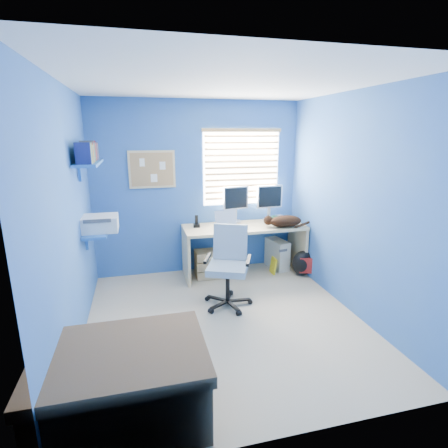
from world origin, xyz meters
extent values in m
cube|color=tan|center=(0.00, 0.00, 0.00)|extent=(3.00, 3.20, 0.00)
cube|color=white|center=(0.00, 0.00, 2.50)|extent=(3.00, 3.20, 0.00)
cube|color=#2B5BB6|center=(0.00, 1.60, 1.25)|extent=(3.00, 0.01, 2.50)
cube|color=#2B5BB6|center=(0.00, -1.60, 1.25)|extent=(3.00, 0.01, 2.50)
cube|color=#2B5BB6|center=(-1.50, 0.00, 1.25)|extent=(0.01, 3.20, 2.50)
cube|color=#2B5BB6|center=(1.50, 0.00, 1.25)|extent=(0.01, 3.20, 2.50)
cube|color=tan|center=(0.60, 1.26, 0.37)|extent=(1.75, 0.65, 0.74)
cube|color=silver|center=(0.37, 1.21, 0.85)|extent=(0.38, 0.32, 0.22)
cube|color=silver|center=(0.54, 1.51, 1.01)|extent=(0.42, 0.20, 0.54)
cube|color=silver|center=(1.07, 1.49, 1.01)|extent=(0.41, 0.14, 0.54)
cube|color=black|center=(-0.08, 1.36, 0.82)|extent=(0.10, 0.12, 0.17)
imported|color=#317C5F|center=(1.10, 1.33, 0.79)|extent=(0.10, 0.09, 0.10)
cylinder|color=silver|center=(1.23, 1.47, 0.78)|extent=(0.13, 0.13, 0.07)
ellipsoid|color=black|center=(1.16, 1.05, 0.82)|extent=(0.52, 0.36, 0.17)
cube|color=beige|center=(1.18, 1.36, 0.23)|extent=(0.27, 0.47, 0.45)
cube|color=tan|center=(0.06, 1.26, 0.20)|extent=(0.35, 0.28, 0.41)
cube|color=yellow|center=(1.04, 1.16, 0.12)|extent=(0.03, 0.17, 0.24)
ellipsoid|color=black|center=(1.43, 0.98, 0.19)|extent=(0.39, 0.35, 0.38)
cube|color=#523825|center=(-1.05, -1.14, 0.28)|extent=(1.16, 0.82, 0.56)
cylinder|color=black|center=(0.12, 0.35, 0.03)|extent=(0.73, 0.73, 0.06)
cylinder|color=black|center=(0.12, 0.35, 0.25)|extent=(0.07, 0.07, 0.39)
cube|color=#8298B3|center=(0.12, 0.35, 0.49)|extent=(0.60, 0.60, 0.08)
cube|color=#8298B3|center=(0.21, 0.55, 0.74)|extent=(0.41, 0.22, 0.44)
cube|color=white|center=(0.65, 1.59, 1.55)|extent=(1.15, 0.01, 1.10)
cube|color=tan|center=(0.65, 1.56, 1.55)|extent=(1.10, 0.03, 1.00)
cube|color=tan|center=(-0.65, 1.58, 1.55)|extent=(0.64, 0.02, 0.52)
cube|color=tan|center=(-0.65, 1.57, 1.55)|extent=(0.58, 0.01, 0.46)
cube|color=blue|center=(-1.36, 0.75, 0.92)|extent=(0.26, 0.55, 0.03)
cube|color=silver|center=(-1.32, 0.75, 1.02)|extent=(0.42, 0.34, 0.18)
cube|color=blue|center=(-1.37, 0.75, 1.72)|extent=(0.24, 0.90, 0.03)
cube|color=navy|center=(-1.38, 0.75, 1.84)|extent=(0.15, 0.80, 0.22)
camera|label=1|loc=(-0.86, -3.40, 2.04)|focal=28.00mm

